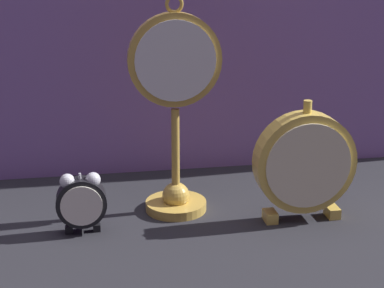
# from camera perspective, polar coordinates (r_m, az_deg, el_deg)

# --- Properties ---
(ground_plane) EXTENTS (4.00, 4.00, 0.00)m
(ground_plane) POSITION_cam_1_polar(r_m,az_deg,el_deg) (1.03, 0.77, -8.41)
(ground_plane) COLOR #232328
(fabric_backdrop_drape) EXTENTS (1.50, 0.01, 0.57)m
(fabric_backdrop_drape) POSITION_cam_1_polar(r_m,az_deg,el_deg) (1.25, -1.94, 10.21)
(fabric_backdrop_drape) COLOR #8460A8
(fabric_backdrop_drape) RESTS_ON ground_plane
(pocket_watch_on_stand) EXTENTS (0.16, 0.11, 0.37)m
(pocket_watch_on_stand) POSITION_cam_1_polar(r_m,az_deg,el_deg) (1.07, -1.50, 2.56)
(pocket_watch_on_stand) COLOR gold
(pocket_watch_on_stand) RESTS_ON ground_plane
(alarm_clock_twin_bell) EXTENTS (0.08, 0.03, 0.10)m
(alarm_clock_twin_bell) POSITION_cam_1_polar(r_m,az_deg,el_deg) (1.04, -9.81, -4.94)
(alarm_clock_twin_bell) COLOR black
(alarm_clock_twin_bell) RESTS_ON ground_plane
(mantel_clock_silver) EXTENTS (0.17, 0.04, 0.21)m
(mantel_clock_silver) POSITION_cam_1_polar(r_m,az_deg,el_deg) (1.07, 9.98, -1.69)
(mantel_clock_silver) COLOR gold
(mantel_clock_silver) RESTS_ON ground_plane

